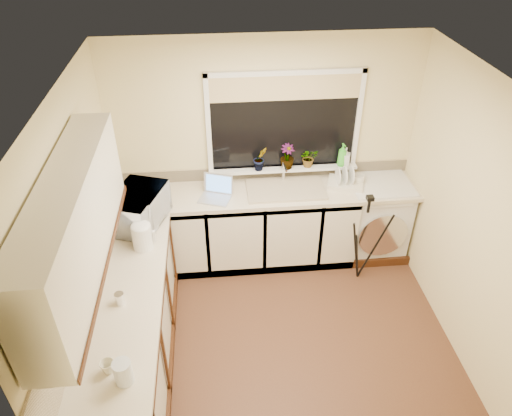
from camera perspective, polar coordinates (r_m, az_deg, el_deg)
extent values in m
plane|color=#543421|center=(4.73, 2.89, -15.26)|extent=(3.20, 3.20, 0.00)
plane|color=white|center=(3.26, 4.17, 13.52)|extent=(3.20, 3.20, 0.00)
plane|color=beige|center=(5.12, 0.97, 6.88)|extent=(3.20, 0.00, 3.20)
plane|color=beige|center=(2.88, 8.08, -22.42)|extent=(3.20, 0.00, 3.20)
plane|color=beige|center=(3.99, -20.05, -4.75)|extent=(0.00, 3.00, 3.00)
plane|color=beige|center=(4.38, 24.58, -2.02)|extent=(0.00, 3.00, 3.00)
cube|color=silver|center=(5.28, -2.26, -2.47)|extent=(2.55, 0.60, 0.86)
cube|color=silver|center=(4.26, -14.62, -15.49)|extent=(0.54, 2.40, 0.86)
cube|color=beige|center=(5.04, 1.31, 1.81)|extent=(3.20, 0.60, 0.04)
cube|color=beige|center=(3.93, -15.59, -11.27)|extent=(0.60, 2.40, 0.04)
cube|color=silver|center=(3.26, -20.83, -1.88)|extent=(0.28, 1.90, 0.70)
cube|color=beige|center=(3.83, -20.44, -8.75)|extent=(0.02, 2.40, 0.45)
cube|color=beige|center=(5.23, 0.96, 4.35)|extent=(3.20, 0.02, 0.14)
cube|color=black|center=(4.99, 3.35, 10.19)|extent=(1.50, 0.02, 1.00)
cube|color=tan|center=(4.82, 3.55, 14.11)|extent=(1.50, 0.02, 0.25)
cube|color=white|center=(5.18, 3.25, 4.75)|extent=(1.60, 0.14, 0.03)
cube|color=tan|center=(5.05, 3.57, 2.24)|extent=(0.82, 0.46, 0.03)
cylinder|color=silver|center=(5.14, 3.32, 4.32)|extent=(0.03, 0.03, 0.24)
cube|color=silver|center=(5.58, 13.91, -0.94)|extent=(0.66, 0.64, 0.92)
cube|color=#ABABB4|center=(4.91, -4.94, 1.07)|extent=(0.37, 0.32, 0.02)
cube|color=#5A98F6|center=(4.95, -4.54, 2.95)|extent=(0.30, 0.15, 0.21)
cylinder|color=white|center=(4.33, -13.42, -3.40)|extent=(0.18, 0.18, 0.23)
cube|color=beige|center=(5.19, 10.62, 2.87)|extent=(0.44, 0.38, 0.06)
cylinder|color=silver|center=(3.38, -15.59, -18.37)|extent=(0.12, 0.12, 0.18)
cylinder|color=silver|center=(3.89, -15.97, -10.36)|extent=(0.07, 0.07, 0.10)
imported|color=white|center=(4.61, -13.88, -0.03)|extent=(0.59, 0.71, 0.34)
imported|color=#999999|center=(5.05, 0.50, 5.92)|extent=(0.17, 0.15, 0.27)
imported|color=#999999|center=(5.10, 3.76, 6.15)|extent=(0.19, 0.19, 0.27)
imported|color=#999999|center=(5.16, 6.31, 6.02)|extent=(0.21, 0.19, 0.21)
imported|color=green|center=(5.22, 10.27, 6.27)|extent=(0.12, 0.12, 0.26)
imported|color=#999999|center=(5.24, 10.64, 6.03)|extent=(0.12, 0.12, 0.21)
imported|color=silver|center=(5.24, 12.10, 3.34)|extent=(0.17, 0.17, 0.11)
imported|color=#EEE7C4|center=(3.49, -17.31, -17.66)|extent=(0.13, 0.13, 0.09)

